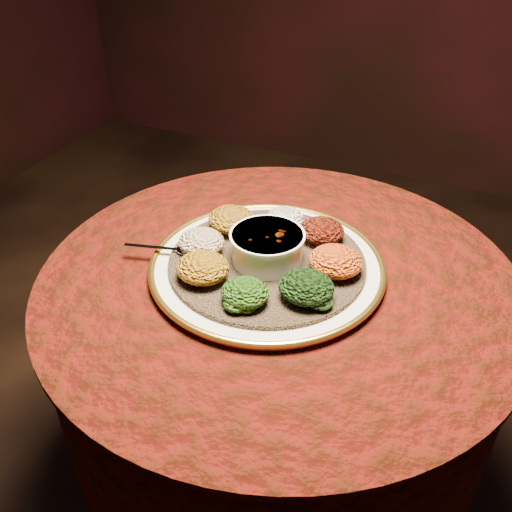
% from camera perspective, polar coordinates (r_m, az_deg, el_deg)
% --- Properties ---
extents(table, '(0.96, 0.96, 0.73)m').
position_cam_1_polar(table, '(1.25, 2.11, -8.48)').
color(table, black).
rests_on(table, ground).
extents(platter, '(0.56, 0.56, 0.02)m').
position_cam_1_polar(platter, '(1.14, 1.10, -1.05)').
color(platter, silver).
rests_on(platter, table).
extents(injera, '(0.51, 0.51, 0.01)m').
position_cam_1_polar(injera, '(1.13, 1.11, -0.61)').
color(injera, brown).
rests_on(injera, platter).
extents(stew_bowl, '(0.15, 0.15, 0.06)m').
position_cam_1_polar(stew_bowl, '(1.11, 1.13, 1.09)').
color(stew_bowl, white).
rests_on(stew_bowl, injera).
extents(spoon, '(0.15, 0.06, 0.01)m').
position_cam_1_polar(spoon, '(1.16, -7.55, 0.63)').
color(spoon, silver).
rests_on(spoon, injera).
extents(portion_ayib, '(0.08, 0.08, 0.04)m').
position_cam_1_polar(portion_ayib, '(1.23, 2.91, 3.85)').
color(portion_ayib, white).
rests_on(portion_ayib, injera).
extents(portion_kitfo, '(0.09, 0.09, 0.05)m').
position_cam_1_polar(portion_kitfo, '(1.18, 6.58, 2.55)').
color(portion_kitfo, black).
rests_on(portion_kitfo, injera).
extents(portion_tikil, '(0.10, 0.10, 0.05)m').
position_cam_1_polar(portion_tikil, '(1.09, 7.96, -0.52)').
color(portion_tikil, '#A25E0D').
rests_on(portion_tikil, injera).
extents(portion_gomen, '(0.10, 0.10, 0.05)m').
position_cam_1_polar(portion_gomen, '(1.02, 5.05, -3.09)').
color(portion_gomen, black).
rests_on(portion_gomen, injera).
extents(portion_mixveg, '(0.09, 0.08, 0.04)m').
position_cam_1_polar(portion_mixveg, '(1.01, -1.09, -3.68)').
color(portion_mixveg, '#9A3109').
rests_on(portion_mixveg, injera).
extents(portion_kik, '(0.10, 0.10, 0.05)m').
position_cam_1_polar(portion_kik, '(1.07, -5.35, -1.17)').
color(portion_kik, '#9B5B0D').
rests_on(portion_kik, injera).
extents(portion_timatim, '(0.09, 0.09, 0.04)m').
position_cam_1_polar(portion_timatim, '(1.14, -5.49, 1.42)').
color(portion_timatim, maroon).
rests_on(portion_timatim, injera).
extents(portion_shiro, '(0.10, 0.10, 0.05)m').
position_cam_1_polar(portion_shiro, '(1.21, -2.44, 3.66)').
color(portion_shiro, '#A36313').
rests_on(portion_shiro, injera).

